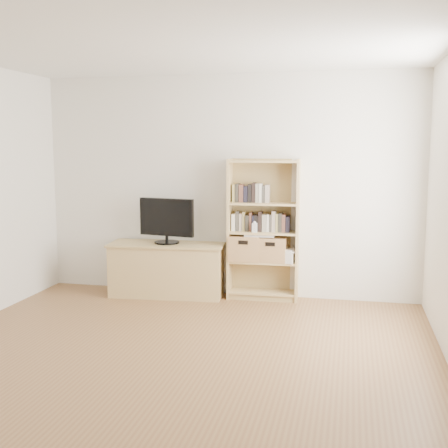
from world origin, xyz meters
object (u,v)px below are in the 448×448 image
(laptop, at_px, (260,235))
(baby_monitor, at_px, (255,228))
(tv_stand, at_px, (167,270))
(basket_left, at_px, (245,248))
(bookshelf, at_px, (263,230))
(basket_right, at_px, (272,249))
(television, at_px, (167,221))

(laptop, bearing_deg, baby_monitor, -123.89)
(tv_stand, relative_size, laptop, 3.85)
(tv_stand, height_order, basket_left, basket_left)
(bookshelf, height_order, basket_right, bookshelf)
(baby_monitor, bearing_deg, laptop, 62.70)
(television, distance_m, basket_right, 1.28)
(laptop, bearing_deg, bookshelf, 16.06)
(bookshelf, distance_m, laptop, 0.07)
(baby_monitor, distance_m, basket_right, 0.33)
(television, height_order, laptop, television)
(basket_left, bearing_deg, basket_right, -1.82)
(tv_stand, xyz_separation_m, basket_right, (1.24, 0.10, 0.29))
(bookshelf, height_order, television, bookshelf)
(tv_stand, distance_m, laptop, 1.20)
(basket_right, bearing_deg, tv_stand, -176.33)
(baby_monitor, xyz_separation_m, laptop, (0.05, 0.08, -0.09))
(television, distance_m, baby_monitor, 1.05)
(tv_stand, height_order, bookshelf, bookshelf)
(baby_monitor, bearing_deg, basket_left, 153.37)
(television, relative_size, baby_monitor, 6.47)
(baby_monitor, xyz_separation_m, basket_right, (0.19, 0.09, -0.26))
(television, height_order, basket_left, television)
(tv_stand, bearing_deg, bookshelf, 0.20)
(television, xyz_separation_m, basket_right, (1.24, 0.10, -0.31))
(bookshelf, bearing_deg, laptop, -164.88)
(bookshelf, relative_size, basket_right, 4.76)
(tv_stand, bearing_deg, basket_left, 0.60)
(tv_stand, distance_m, bookshelf, 1.25)
(tv_stand, height_order, baby_monitor, baby_monitor)
(tv_stand, bearing_deg, basket_right, -0.25)
(television, bearing_deg, basket_left, 14.94)
(basket_right, bearing_deg, basket_left, -178.80)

